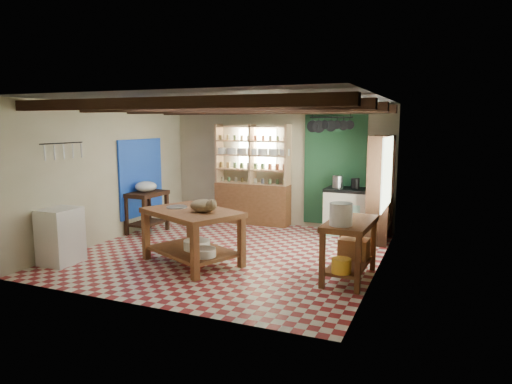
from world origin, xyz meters
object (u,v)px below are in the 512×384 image
at_px(prep_table, 147,212).
at_px(white_cabinet, 60,236).
at_px(cat, 204,206).
at_px(stove, 349,211).
at_px(work_table, 192,237).
at_px(right_counter, 349,250).

relative_size(prep_table, white_cabinet, 0.95).
bearing_deg(cat, stove, 75.21).
bearing_deg(white_cabinet, cat, 17.75).
relative_size(stove, white_cabinet, 1.07).
distance_m(work_table, white_cabinet, 2.10).
height_order(work_table, white_cabinet, white_cabinet).
distance_m(prep_table, right_counter, 4.54).
height_order(stove, prep_table, stove).
xyz_separation_m(work_table, stove, (1.92, 2.91, 0.04)).
bearing_deg(stove, right_counter, -78.77).
bearing_deg(prep_table, white_cabinet, -88.45).
height_order(white_cabinet, right_counter, white_cabinet).
relative_size(stove, right_counter, 0.80).
relative_size(work_table, cat, 3.50).
height_order(stove, cat, cat).
bearing_deg(work_table, stove, 81.18).
relative_size(prep_table, right_counter, 0.71).
height_order(work_table, cat, cat).
height_order(prep_table, right_counter, right_counter).
xyz_separation_m(white_cabinet, right_counter, (4.40, 1.04, -0.02)).
relative_size(right_counter, cat, 2.74).
height_order(prep_table, cat, cat).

